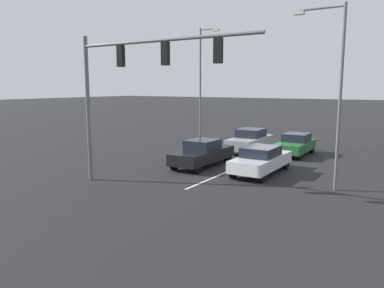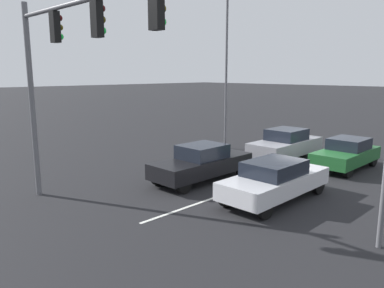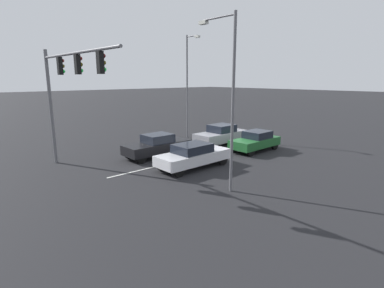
{
  "view_description": "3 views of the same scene",
  "coord_description": "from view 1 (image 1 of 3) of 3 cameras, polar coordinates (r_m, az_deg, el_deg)",
  "views": [
    {
      "loc": [
        -9.02,
        24.08,
        4.63
      ],
      "look_at": [
        1.02,
        8.15,
        1.73
      ],
      "focal_mm": 35.0,
      "sensor_mm": 36.0,
      "label": 1
    },
    {
      "loc": [
        -8.8,
        16.86,
        4.56
      ],
      "look_at": [
        1.14,
        6.94,
        1.89
      ],
      "focal_mm": 35.0,
      "sensor_mm": 36.0,
      "label": 2
    },
    {
      "loc": [
        -14.59,
        17.3,
        5.31
      ],
      "look_at": [
        -0.84,
        4.86,
        1.23
      ],
      "focal_mm": 28.0,
      "sensor_mm": 36.0,
      "label": 3
    }
  ],
  "objects": [
    {
      "name": "car_darkgreen_leftlane_second",
      "position": [
        26.28,
        15.47,
        -0.03
      ],
      "size": [
        1.77,
        4.15,
        1.48
      ],
      "color": "#1E5928",
      "rests_on": "ground_plane"
    },
    {
      "name": "ground_plane",
      "position": [
        26.13,
        11.49,
        -1.62
      ],
      "size": [
        240.0,
        240.0,
        0.0
      ],
      "primitive_type": "plane",
      "color": "black"
    },
    {
      "name": "lane_stripe_left_divider",
      "position": [
        24.15,
        9.66,
        -2.4
      ],
      "size": [
        0.12,
        16.34,
        0.01
      ],
      "primitive_type": "cube",
      "color": "silver",
      "rests_on": "ground_plane"
    },
    {
      "name": "street_lamp_right_shoulder",
      "position": [
        28.6,
        1.52,
        9.58
      ],
      "size": [
        1.61,
        0.24,
        8.92
      ],
      "color": "slate",
      "rests_on": "ground_plane"
    },
    {
      "name": "traffic_signal_gantry",
      "position": [
        16.97,
        -9.15,
        10.41
      ],
      "size": [
        9.09,
        0.37,
        6.99
      ],
      "color": "slate",
      "rests_on": "ground_plane"
    },
    {
      "name": "car_silver_leftlane_front",
      "position": [
        20.3,
        10.49,
        -2.34
      ],
      "size": [
        1.81,
        4.74,
        1.48
      ],
      "color": "silver",
      "rests_on": "ground_plane"
    },
    {
      "name": "street_lamp_left_shoulder",
      "position": [
        17.63,
        20.94,
        8.49
      ],
      "size": [
        2.24,
        0.24,
        8.13
      ],
      "color": "slate",
      "rests_on": "ground_plane"
    },
    {
      "name": "car_gray_midlane_second",
      "position": [
        27.01,
        8.92,
        0.55
      ],
      "size": [
        1.85,
        4.7,
        1.65
      ],
      "color": "gray",
      "rests_on": "ground_plane"
    },
    {
      "name": "car_black_midlane_front",
      "position": [
        21.88,
        1.62,
        -1.37
      ],
      "size": [
        1.77,
        4.79,
        1.56
      ],
      "color": "black",
      "rests_on": "ground_plane"
    }
  ]
}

